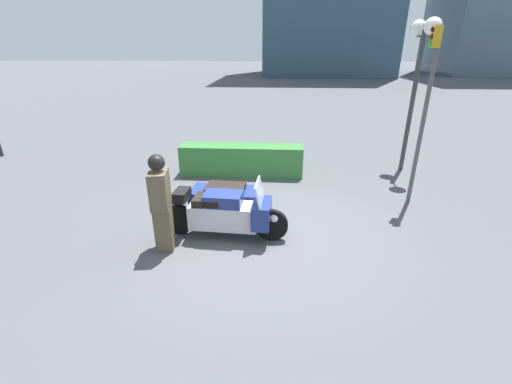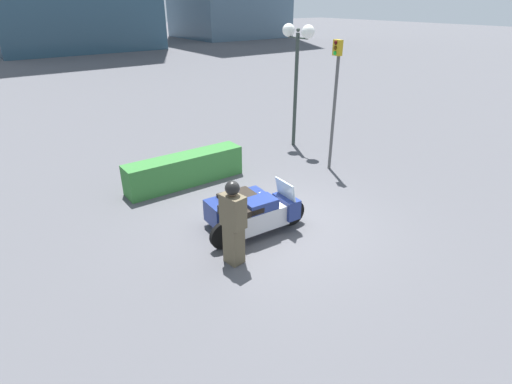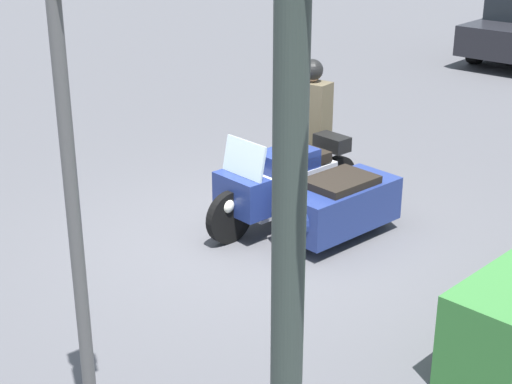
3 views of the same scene
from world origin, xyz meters
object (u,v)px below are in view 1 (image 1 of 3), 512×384
(police_motorcycle, at_px, (230,206))
(twin_lamp_post, at_px, (421,50))
(officer_rider, at_px, (161,201))
(traffic_light_near, at_px, (427,95))
(hedge_bush_curbside, at_px, (241,160))

(police_motorcycle, bearing_deg, twin_lamp_post, 43.11)
(police_motorcycle, xyz_separation_m, officer_rider, (-1.03, -0.86, 0.46))
(police_motorcycle, relative_size, officer_rider, 1.37)
(police_motorcycle, relative_size, traffic_light_near, 0.65)
(police_motorcycle, relative_size, twin_lamp_post, 0.60)
(hedge_bush_curbside, bearing_deg, twin_lamp_post, 8.99)
(officer_rider, relative_size, twin_lamp_post, 0.44)
(officer_rider, xyz_separation_m, traffic_light_near, (4.93, 2.30, 1.48))
(hedge_bush_curbside, relative_size, twin_lamp_post, 0.84)
(police_motorcycle, bearing_deg, officer_rider, -136.83)
(hedge_bush_curbside, bearing_deg, traffic_light_near, -21.42)
(officer_rider, bearing_deg, traffic_light_near, 16.54)
(police_motorcycle, xyz_separation_m, hedge_bush_curbside, (-0.09, 3.01, -0.04))
(officer_rider, height_order, traffic_light_near, traffic_light_near)
(police_motorcycle, xyz_separation_m, twin_lamp_post, (4.49, 3.73, 2.76))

